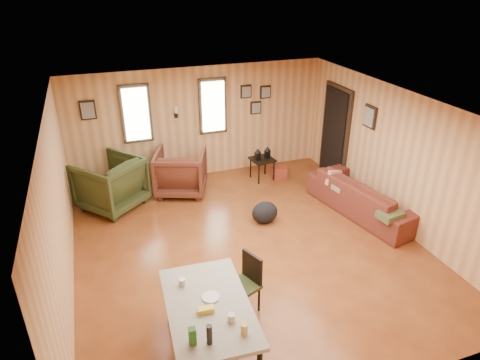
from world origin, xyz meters
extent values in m
cube|color=brown|center=(0.00, 0.00, -0.01)|extent=(5.50, 6.00, 0.02)
cube|color=#997C5B|center=(0.00, 0.00, 2.41)|extent=(5.50, 6.00, 0.02)
cube|color=tan|center=(0.00, 3.01, 1.20)|extent=(5.50, 0.02, 2.40)
cube|color=tan|center=(0.00, -3.01, 1.20)|extent=(5.50, 0.02, 2.40)
cube|color=tan|center=(-2.76, 0.00, 1.20)|extent=(0.02, 6.00, 2.40)
cube|color=tan|center=(2.76, 0.00, 1.20)|extent=(0.02, 6.00, 2.40)
cube|color=black|center=(-1.30, 2.97, 1.55)|extent=(0.60, 0.05, 1.20)
cube|color=#E0F2D1|center=(-1.30, 2.93, 1.55)|extent=(0.48, 0.04, 1.06)
cube|color=black|center=(0.30, 2.97, 1.55)|extent=(0.60, 0.05, 1.20)
cube|color=#E0F2D1|center=(0.30, 2.93, 1.55)|extent=(0.48, 0.04, 1.06)
cube|color=black|center=(-0.50, 2.95, 1.45)|extent=(0.07, 0.05, 0.12)
cylinder|color=silver|center=(-0.50, 2.89, 1.58)|extent=(0.07, 0.07, 0.14)
cube|color=black|center=(2.72, 1.95, 1.00)|extent=(0.06, 1.00, 2.05)
cube|color=black|center=(2.68, 1.95, 1.00)|extent=(0.04, 0.82, 1.90)
cube|color=black|center=(1.05, 2.97, 1.80)|extent=(0.24, 0.04, 0.28)
cube|color=#9E998C|center=(1.05, 2.94, 1.80)|extent=(0.19, 0.02, 0.22)
cube|color=black|center=(1.50, 2.97, 1.75)|extent=(0.24, 0.04, 0.28)
cube|color=#9E998C|center=(1.50, 2.94, 1.75)|extent=(0.19, 0.02, 0.22)
cube|color=black|center=(1.28, 2.97, 1.42)|extent=(0.24, 0.04, 0.28)
cube|color=#9E998C|center=(1.28, 2.94, 1.42)|extent=(0.19, 0.02, 0.22)
cube|color=black|center=(-2.20, 2.97, 1.72)|extent=(0.30, 0.04, 0.38)
cube|color=#9E998C|center=(-2.20, 2.94, 1.72)|extent=(0.24, 0.02, 0.31)
cube|color=black|center=(2.72, 0.85, 1.70)|extent=(0.04, 0.34, 0.42)
cube|color=#9E998C|center=(2.69, 0.85, 1.70)|extent=(0.02, 0.27, 0.34)
imported|color=#5F261B|center=(2.46, 0.33, 0.45)|extent=(1.12, 2.40, 0.90)
imported|color=#532619|center=(-0.61, 2.29, 0.50)|extent=(1.24, 1.20, 1.00)
imported|color=#2F3618|center=(-2.00, 2.14, 0.54)|extent=(1.45, 1.44, 1.09)
cube|color=black|center=(-1.60, 2.42, 0.57)|extent=(0.71, 0.67, 0.04)
cube|color=black|center=(-1.60, 2.42, 0.19)|extent=(0.64, 0.61, 0.03)
cylinder|color=black|center=(-1.89, 2.30, 0.28)|extent=(0.05, 0.05, 0.56)
cylinder|color=black|center=(-1.44, 2.15, 0.28)|extent=(0.05, 0.05, 0.56)
cylinder|color=black|center=(-1.76, 2.70, 0.28)|extent=(0.05, 0.05, 0.56)
cylinder|color=black|center=(-1.31, 2.55, 0.28)|extent=(0.05, 0.05, 0.56)
cube|color=#493A30|center=(-1.72, 2.46, 0.66)|extent=(0.11, 0.05, 0.14)
cube|color=#493A30|center=(-1.50, 2.39, 0.66)|extent=(0.10, 0.05, 0.12)
cube|color=black|center=(1.19, 2.31, 0.46)|extent=(0.52, 0.52, 0.04)
cylinder|color=black|center=(1.03, 2.10, 0.23)|extent=(0.04, 0.04, 0.46)
cylinder|color=black|center=(1.40, 2.15, 0.23)|extent=(0.04, 0.04, 0.46)
cylinder|color=black|center=(0.98, 2.47, 0.23)|extent=(0.04, 0.04, 0.46)
cylinder|color=black|center=(1.35, 2.52, 0.23)|extent=(0.04, 0.04, 0.46)
cube|color=black|center=(1.07, 2.29, 0.57)|extent=(0.11, 0.11, 0.17)
cone|color=black|center=(1.07, 2.29, 0.70)|extent=(0.16, 0.16, 0.09)
cube|color=black|center=(1.31, 2.32, 0.57)|extent=(0.11, 0.11, 0.17)
cone|color=black|center=(1.31, 2.32, 0.70)|extent=(0.16, 0.16, 0.09)
cube|color=maroon|center=(1.58, 2.26, 0.12)|extent=(0.41, 0.36, 0.25)
ellipsoid|color=black|center=(0.55, 0.61, 0.21)|extent=(0.58, 0.51, 0.41)
cube|color=#464C2A|center=(2.30, -0.60, 0.48)|extent=(0.43, 0.36, 0.12)
cube|color=#B4241B|center=(2.05, 0.82, 0.56)|extent=(0.35, 0.14, 0.34)
cube|color=gray|center=(2.11, 0.58, 0.47)|extent=(0.36, 0.30, 0.10)
cube|color=gray|center=(-1.21, -1.95, 0.76)|extent=(1.01, 1.59, 0.05)
cylinder|color=black|center=(-1.56, -1.26, 0.37)|extent=(0.06, 0.06, 0.74)
cylinder|color=black|center=(-0.78, -1.31, 0.37)|extent=(0.06, 0.06, 0.74)
cylinder|color=#B3AFA9|center=(-1.04, -2.26, 0.83)|extent=(0.09, 0.09, 0.09)
cylinder|color=#B3AFA9|center=(-1.41, -1.53, 0.83)|extent=(0.09, 0.09, 0.09)
cube|color=#1F531E|center=(-1.50, -2.42, 0.88)|extent=(0.08, 0.08, 0.19)
cylinder|color=black|center=(-1.34, -2.47, 0.90)|extent=(0.06, 0.06, 0.23)
cylinder|color=#B19245|center=(-0.97, -2.47, 0.84)|extent=(0.08, 0.08, 0.12)
cylinder|color=#B3AFA9|center=(-1.15, -1.85, 0.79)|extent=(0.22, 0.22, 0.02)
cube|color=gold|center=(-1.27, -2.05, 0.81)|extent=(0.19, 0.09, 0.06)
cube|color=#2F3618|center=(-0.58, -1.36, 0.40)|extent=(0.49, 0.49, 0.04)
cube|color=black|center=(-0.43, -1.30, 0.63)|extent=(0.17, 0.35, 0.41)
cylinder|color=black|center=(-0.67, -1.56, 0.20)|extent=(0.04, 0.04, 0.39)
cylinder|color=black|center=(-0.39, -1.44, 0.20)|extent=(0.04, 0.04, 0.39)
cylinder|color=black|center=(-0.78, -1.27, 0.20)|extent=(0.04, 0.04, 0.39)
cylinder|color=black|center=(-0.50, -1.16, 0.20)|extent=(0.04, 0.04, 0.39)
camera|label=1|loc=(-2.10, -5.52, 4.15)|focal=32.00mm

